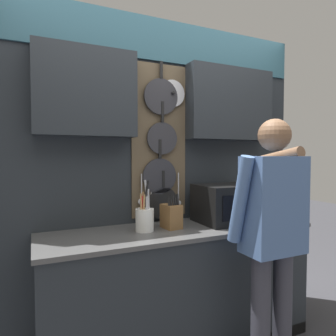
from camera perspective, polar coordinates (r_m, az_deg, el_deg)
base_cabinet_counter at (r=2.39m, az=2.33°, el=-21.70°), size 2.00×0.59×0.88m
back_wall_unit at (r=2.43m, az=-0.40°, el=4.52°), size 2.57×0.20×2.49m
microwave at (r=2.46m, az=11.50°, el=-6.58°), size 0.50×0.39×0.30m
knife_block at (r=2.21m, az=0.63°, el=-9.11°), size 0.13×0.16×0.26m
utensil_crock at (r=2.14m, az=-4.46°, el=-9.52°), size 0.13×0.13×0.36m
person at (r=2.02m, az=19.14°, el=-10.26°), size 0.54×0.65×1.64m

